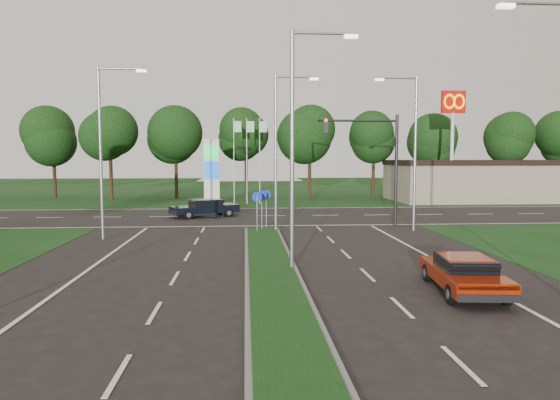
{
  "coord_description": "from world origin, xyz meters",
  "views": [
    {
      "loc": [
        -0.97,
        -12.74,
        4.3
      ],
      "look_at": [
        0.77,
        12.06,
        2.2
      ],
      "focal_mm": 32.0,
      "sensor_mm": 36.0,
      "label": 1
    }
  ],
  "objects": [
    {
      "name": "cross_road",
      "position": [
        0.0,
        24.0,
        0.0
      ],
      "size": [
        160.0,
        12.0,
        0.02
      ],
      "primitive_type": "cube",
      "color": "black",
      "rests_on": "ground"
    },
    {
      "name": "gas_pylon",
      "position": [
        -3.79,
        33.05,
        3.2
      ],
      "size": [
        5.8,
        1.26,
        8.0
      ],
      "color": "silver",
      "rests_on": "ground"
    },
    {
      "name": "commercial_building",
      "position": [
        22.0,
        36.0,
        2.0
      ],
      "size": [
        16.0,
        9.0,
        4.0
      ],
      "primitive_type": "cube",
      "color": "gray",
      "rests_on": "ground"
    },
    {
      "name": "streetlight_left_far",
      "position": [
        -8.3,
        14.0,
        5.08
      ],
      "size": [
        2.53,
        0.22,
        9.0
      ],
      "color": "gray",
      "rests_on": "ground"
    },
    {
      "name": "ground",
      "position": [
        0.0,
        0.0,
        0.0
      ],
      "size": [
        160.0,
        160.0,
        0.0
      ],
      "primitive_type": "plane",
      "color": "black",
      "rests_on": "ground"
    },
    {
      "name": "red_sedan",
      "position": [
        6.0,
        2.49,
        0.64
      ],
      "size": [
        2.22,
        4.47,
        1.18
      ],
      "rotation": [
        0.0,
        0.0,
        -0.11
      ],
      "color": "#962008",
      "rests_on": "ground"
    },
    {
      "name": "traffic_signal",
      "position": [
        7.19,
        18.0,
        4.65
      ],
      "size": [
        5.1,
        0.42,
        7.0
      ],
      "color": "black",
      "rests_on": "ground"
    },
    {
      "name": "treeline_far",
      "position": [
        0.1,
        39.93,
        6.83
      ],
      "size": [
        6.0,
        6.0,
        9.9
      ],
      "color": "black",
      "rests_on": "ground"
    },
    {
      "name": "streetlight_right_far",
      "position": [
        8.8,
        16.0,
        5.08
      ],
      "size": [
        2.53,
        0.22,
        9.0
      ],
      "rotation": [
        0.0,
        0.0,
        3.14
      ],
      "color": "gray",
      "rests_on": "ground"
    },
    {
      "name": "mcdonalds_sign",
      "position": [
        18.0,
        31.97,
        7.99
      ],
      "size": [
        2.2,
        0.47,
        10.4
      ],
      "color": "silver",
      "rests_on": "ground"
    },
    {
      "name": "streetlight_median_far",
      "position": [
        1.0,
        16.0,
        5.08
      ],
      "size": [
        2.53,
        0.22,
        9.0
      ],
      "color": "gray",
      "rests_on": "ground"
    },
    {
      "name": "median_kerb",
      "position": [
        0.0,
        4.0,
        0.06
      ],
      "size": [
        2.0,
        26.0,
        0.12
      ],
      "primitive_type": "cube",
      "color": "slate",
      "rests_on": "ground"
    },
    {
      "name": "verge_far",
      "position": [
        0.0,
        55.0,
        0.0
      ],
      "size": [
        160.0,
        50.0,
        0.02
      ],
      "primitive_type": "cube",
      "color": "#143311",
      "rests_on": "ground"
    },
    {
      "name": "navy_sedan",
      "position": [
        -3.91,
        23.64,
        0.7
      ],
      "size": [
        5.11,
        3.72,
        1.3
      ],
      "rotation": [
        0.0,
        0.0,
        2.0
      ],
      "color": "black",
      "rests_on": "ground"
    },
    {
      "name": "streetlight_median_near",
      "position": [
        1.0,
        6.0,
        5.08
      ],
      "size": [
        2.53,
        0.22,
        9.0
      ],
      "color": "gray",
      "rests_on": "ground"
    },
    {
      "name": "median_signs",
      "position": [
        0.0,
        16.4,
        1.71
      ],
      "size": [
        1.16,
        1.76,
        2.38
      ],
      "color": "gray",
      "rests_on": "ground"
    }
  ]
}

